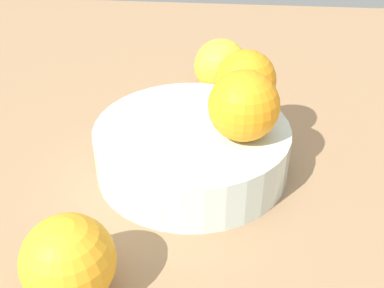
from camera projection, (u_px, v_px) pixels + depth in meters
The scene contains 6 objects.
ground_plane at pixel (192, 176), 49.11cm from camera, with size 110.00×110.00×2.00cm, color #997551.
fruit_bowl at pixel (192, 149), 47.26cm from camera, with size 19.14×19.14×4.93cm.
orange_in_bowl_0 at pixel (246, 80), 47.36cm from camera, with size 6.14×6.14×6.14cm, color orange.
orange_in_bowl_1 at pixel (244, 106), 42.61cm from camera, with size 6.53×6.53×6.53cm, color orange.
orange_loose_0 at pixel (221, 66), 61.27cm from camera, with size 6.87×6.87×6.87cm, color yellow.
orange_loose_1 at pixel (68, 261), 33.62cm from camera, with size 6.85×6.85×6.85cm, color #F9A823.
Camera 1 is at (-3.64, 38.89, 28.95)cm, focal length 44.46 mm.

